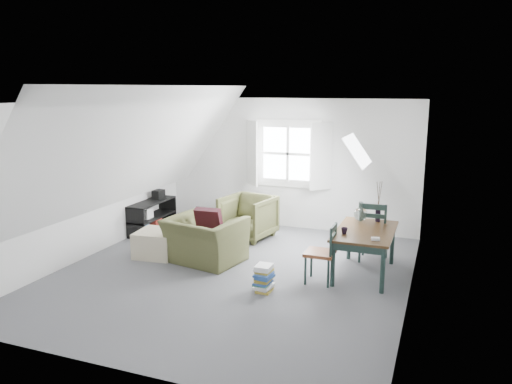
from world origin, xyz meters
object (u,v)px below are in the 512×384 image
at_px(armchair_far, 248,238).
at_px(ottoman, 157,243).
at_px(media_shelf, 151,218).
at_px(dining_chair_near, 322,252).
at_px(armchair_near, 205,262).
at_px(dining_table, 365,236).
at_px(dining_chair_far, 374,230).
at_px(magazine_stack, 264,278).

height_order(armchair_far, ottoman, ottoman).
bearing_deg(media_shelf, dining_chair_near, -18.07).
xyz_separation_m(armchair_near, dining_table, (2.42, 0.35, 0.59)).
height_order(armchair_near, dining_chair_far, dining_chair_far).
bearing_deg(armchair_far, magazine_stack, -51.87).
bearing_deg(magazine_stack, ottoman, 160.72).
height_order(dining_chair_far, magazine_stack, dining_chair_far).
relative_size(ottoman, dining_chair_far, 0.65).
bearing_deg(armchair_near, ottoman, 11.99).
height_order(dining_chair_near, magazine_stack, dining_chair_near).
distance_m(ottoman, dining_chair_near, 2.79).
relative_size(armchair_near, armchair_far, 1.27).
relative_size(dining_chair_near, magazine_stack, 2.36).
bearing_deg(ottoman, armchair_far, 55.02).
relative_size(armchair_far, magazine_stack, 2.39).
relative_size(media_shelf, magazine_stack, 3.19).
bearing_deg(armchair_far, dining_table, -14.27).
height_order(armchair_near, ottoman, ottoman).
relative_size(ottoman, dining_chair_near, 0.74).
relative_size(dining_chair_near, media_shelf, 0.74).
bearing_deg(magazine_stack, dining_chair_near, 41.37).
bearing_deg(dining_chair_near, armchair_near, -101.19).
bearing_deg(dining_chair_near, ottoman, -99.36).
bearing_deg(media_shelf, armchair_near, -31.86).
bearing_deg(media_shelf, armchair_far, 10.81).
bearing_deg(dining_table, armchair_far, 159.05).
relative_size(armchair_near, dining_chair_near, 1.29).
distance_m(dining_table, media_shelf, 4.21).
bearing_deg(armchair_far, armchair_near, -84.67).
bearing_deg(dining_chair_far, media_shelf, -20.09).
distance_m(armchair_near, dining_table, 2.51).
height_order(ottoman, dining_chair_near, dining_chair_near).
distance_m(dining_chair_far, magazine_stack, 2.14).
height_order(dining_table, media_shelf, dining_table).
distance_m(ottoman, magazine_stack, 2.24).
distance_m(dining_table, magazine_stack, 1.65).
bearing_deg(dining_chair_near, dining_chair_far, 148.78).
xyz_separation_m(ottoman, dining_table, (3.28, 0.36, 0.38)).
xyz_separation_m(armchair_near, dining_chair_near, (1.91, -0.17, 0.44)).
relative_size(armchair_near, magazine_stack, 3.05).
height_order(armchair_far, magazine_stack, armchair_far).
bearing_deg(dining_table, dining_chair_near, -129.53).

